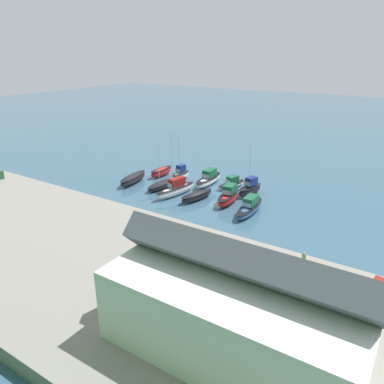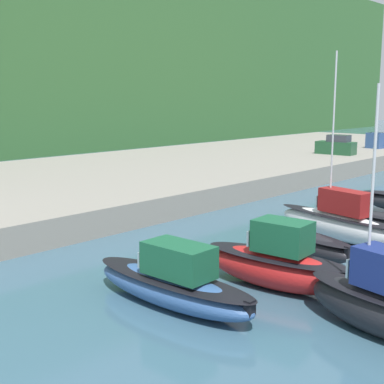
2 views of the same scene
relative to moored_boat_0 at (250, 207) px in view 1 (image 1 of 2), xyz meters
name	(u,v)px [view 1 (image 1 of 2)]	position (x,y,z in m)	size (l,w,h in m)	color
ground_plane	(217,191)	(8.39, -5.50, -0.92)	(320.00, 320.00, 0.00)	#385B70
quay_promenade	(89,262)	(8.39, 22.90, -0.10)	(129.75, 25.49, 1.65)	gray
harbor_clubhouse	(237,310)	(-10.64, 26.07, 3.95)	(18.47, 9.58, 8.76)	white
moored_boat_0	(250,207)	(0.00, 0.00, 0.00)	(2.23, 7.94, 2.53)	#33568E
moored_boat_1	(229,197)	(4.34, -1.78, 0.18)	(2.59, 6.71, 2.95)	red
moored_boat_2	(197,196)	(9.11, -0.14, -0.21)	(3.08, 6.55, 1.33)	black
moored_boat_3	(176,189)	(13.08, -0.03, 0.18)	(3.23, 8.53, 10.40)	silver
moored_boat_4	(161,185)	(17.08, -1.46, -0.34)	(2.30, 6.77, 8.12)	black
moored_boat_5	(133,179)	(22.93, -0.94, -0.11)	(3.26, 7.89, 1.53)	black
moored_boat_6	(250,189)	(3.01, -6.74, 0.22)	(2.87, 5.70, 8.38)	black
moored_boat_7	(232,184)	(7.12, -8.27, -0.20)	(3.45, 6.01, 2.05)	silver
moored_boat_8	(209,179)	(11.28, -7.53, 0.07)	(2.06, 7.79, 2.70)	silver
moored_boat_9	(180,175)	(16.73, -6.76, 0.16)	(2.09, 4.64, 8.48)	silver
moored_boat_10	(161,172)	(21.11, -6.78, -0.06)	(1.98, 5.62, 1.63)	red
person_on_quay	(303,261)	(-11.78, 13.42, 1.83)	(0.40, 0.40, 2.14)	#232838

